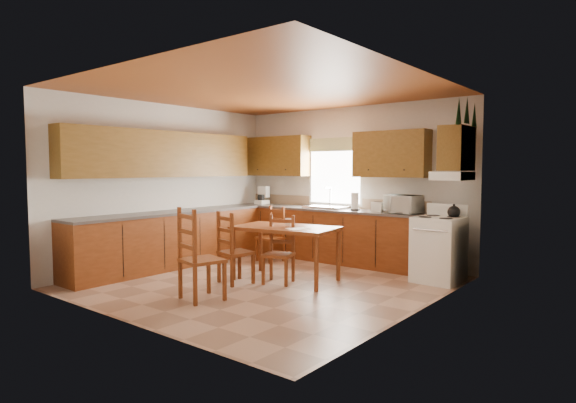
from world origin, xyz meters
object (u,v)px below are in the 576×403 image
Objects in this scene: chair_near_left at (236,248)px; microwave at (403,204)px; dining_table at (286,253)px; chair_far_right at (278,250)px; chair_near_right at (202,254)px; chair_far_left at (270,234)px; stove at (439,250)px.

microwave is at bearing -111.05° from chair_near_left.
chair_far_right is (0.03, -0.21, 0.08)m from dining_table.
chair_near_right is 1.20× the size of chair_far_left.
stove is 0.80× the size of chair_near_right.
chair_near_right is (-1.23, -3.05, -0.50)m from microwave.
chair_near_left is (-1.52, -2.18, -0.56)m from microwave.
chair_far_left is (-1.12, 0.95, 0.08)m from dining_table.
microwave is at bearing 24.05° from chair_far_left.
dining_table is at bearing -141.61° from stove.
chair_far_right is (0.20, 1.24, -0.10)m from chair_near_right.
chair_near_left reaches higher than stove.
stove is 0.98m from microwave.
microwave is at bearing -97.49° from chair_near_right.
chair_far_right is at bearing -89.59° from dining_table.
chair_near_left is at bearing -136.82° from dining_table.
chair_far_left is at bearing -154.45° from microwave.
chair_near_right reaches higher than dining_table.
chair_near_right is (0.28, -0.88, 0.06)m from chair_near_left.
chair_near_left is 1.07× the size of chair_far_left.
chair_near_left is (-2.22, -1.86, 0.05)m from stove.
stove is at bearing 20.60° from chair_far_right.
microwave is 0.48× the size of chair_near_left.
microwave is 2.71m from chair_near_left.
microwave reaches higher than dining_table.
stove is 0.62× the size of dining_table.
chair_far_left is 1.00× the size of chair_far_right.
chair_near_right is at bearing -103.07° from microwave.
dining_table is 1.45× the size of chair_near_left.
stove is 1.90× the size of microwave.
microwave is 2.04m from dining_table.
chair_far_left reaches higher than chair_far_right.
microwave reaches higher than chair_far_left.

